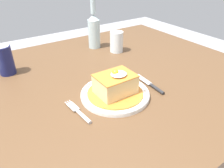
{
  "coord_description": "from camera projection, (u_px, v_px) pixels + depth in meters",
  "views": [
    {
      "loc": [
        -0.39,
        -0.67,
        1.18
      ],
      "look_at": [
        -0.02,
        -0.12,
        0.78
      ],
      "focal_mm": 34.46,
      "sensor_mm": 36.0,
      "label": 1
    }
  ],
  "objects": [
    {
      "name": "fork",
      "position": [
        80.0,
        113.0,
        0.68
      ],
      "size": [
        0.03,
        0.14,
        0.01
      ],
      "color": "silver",
      "rests_on": "dining_table"
    },
    {
      "name": "knife",
      "position": [
        153.0,
        86.0,
        0.82
      ],
      "size": [
        0.03,
        0.17,
        0.01
      ],
      "color": "#262628",
      "rests_on": "dining_table"
    },
    {
      "name": "soda_can",
      "position": [
        5.0,
        60.0,
        0.89
      ],
      "size": [
        0.07,
        0.07,
        0.12
      ],
      "color": "#191E51",
      "rests_on": "dining_table"
    },
    {
      "name": "dining_table",
      "position": [
        101.0,
        97.0,
        0.93
      ],
      "size": [
        1.35,
        1.05,
        0.74
      ],
      "color": "brown",
      "rests_on": "ground_plane"
    },
    {
      "name": "sandwich_meal",
      "position": [
        115.0,
        85.0,
        0.75
      ],
      "size": [
        0.2,
        0.2,
        0.1
      ],
      "color": "orange",
      "rests_on": "main_plate"
    },
    {
      "name": "main_plate",
      "position": [
        115.0,
        94.0,
        0.77
      ],
      "size": [
        0.25,
        0.25,
        0.02
      ],
      "color": "white",
      "rests_on": "dining_table"
    },
    {
      "name": "drinking_glass",
      "position": [
        117.0,
        43.0,
        1.11
      ],
      "size": [
        0.07,
        0.07,
        0.1
      ],
      "color": "gold",
      "rests_on": "dining_table"
    },
    {
      "name": "beer_bottle_clear",
      "position": [
        94.0,
        29.0,
        1.14
      ],
      "size": [
        0.06,
        0.06,
        0.27
      ],
      "color": "#ADC6CC",
      "rests_on": "dining_table"
    }
  ]
}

